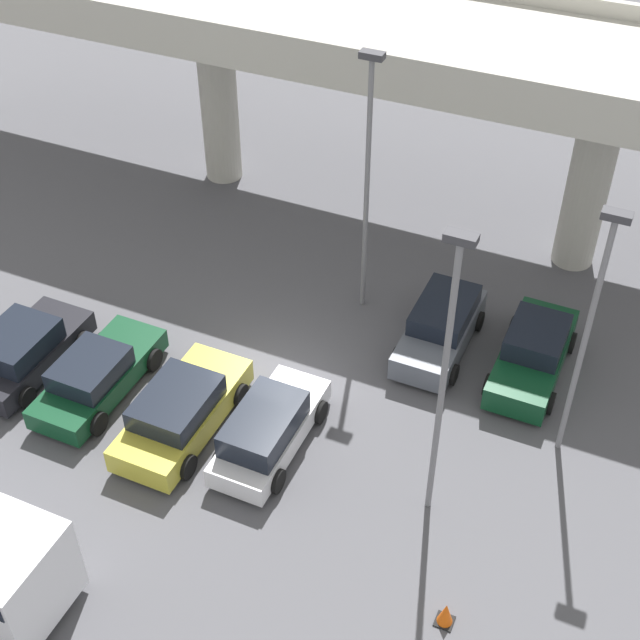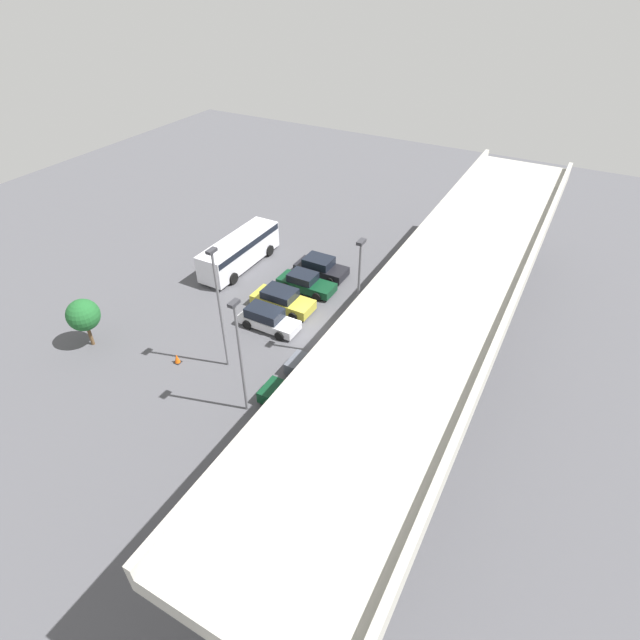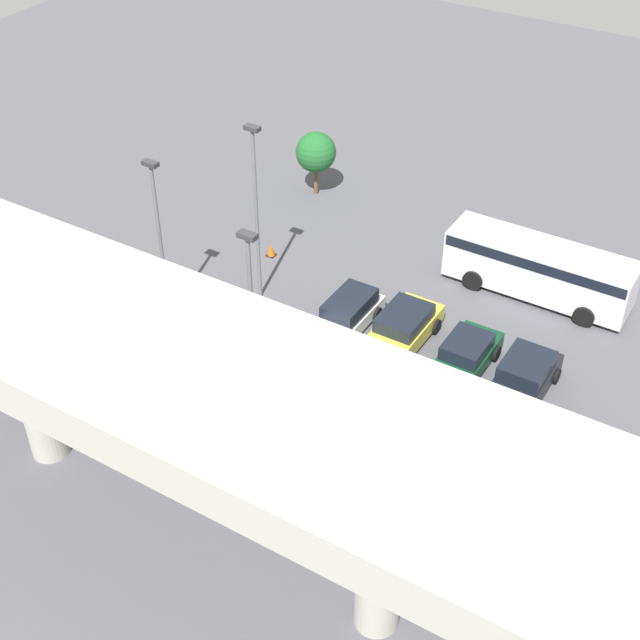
{
  "view_description": "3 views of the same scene",
  "coord_description": "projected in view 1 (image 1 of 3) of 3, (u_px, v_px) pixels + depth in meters",
  "views": [
    {
      "loc": [
        9.48,
        -17.19,
        19.04
      ],
      "look_at": [
        0.81,
        2.04,
        1.17
      ],
      "focal_mm": 50.0,
      "sensor_mm": 36.0,
      "label": 1
    },
    {
      "loc": [
        24.95,
        15.03,
        22.44
      ],
      "look_at": [
        0.47,
        1.57,
        1.56
      ],
      "focal_mm": 28.0,
      "sensor_mm": 36.0,
      "label": 2
    },
    {
      "loc": [
        -14.25,
        25.21,
        24.99
      ],
      "look_at": [
        1.85,
        -1.11,
        1.07
      ],
      "focal_mm": 50.0,
      "sensor_mm": 36.0,
      "label": 3
    }
  ],
  "objects": [
    {
      "name": "lamp_post_by_overpass",
      "position": [
        368.0,
        171.0,
        26.8
      ],
      "size": [
        0.7,
        0.35,
        8.9
      ],
      "color": "slate",
      "rests_on": "ground_plane"
    },
    {
      "name": "ground_plane",
      "position": [
        268.0,
        381.0,
        27.24
      ],
      "size": [
        91.42,
        91.42,
        0.0
      ],
      "primitive_type": "plane",
      "color": "#4C4C51"
    },
    {
      "name": "parked_car_4",
      "position": [
        441.0,
        327.0,
        28.02
      ],
      "size": [
        2.05,
        4.42,
        1.6
      ],
      "rotation": [
        0.0,
        0.0,
        -1.57
      ],
      "color": "#515660",
      "rests_on": "ground_plane"
    },
    {
      "name": "parked_car_1",
      "position": [
        97.0,
        375.0,
        26.46
      ],
      "size": [
        2.09,
        4.75,
        1.47
      ],
      "rotation": [
        0.0,
        0.0,
        1.57
      ],
      "color": "#0C381E",
      "rests_on": "ground_plane"
    },
    {
      "name": "parked_car_0",
      "position": [
        24.0,
        350.0,
        27.21
      ],
      "size": [
        2.24,
        4.43,
        1.59
      ],
      "rotation": [
        0.0,
        0.0,
        1.57
      ],
      "color": "black",
      "rests_on": "ground_plane"
    },
    {
      "name": "lamp_post_mid_lot",
      "position": [
        590.0,
        322.0,
        22.23
      ],
      "size": [
        0.7,
        0.35,
        7.91
      ],
      "color": "slate",
      "rests_on": "ground_plane"
    },
    {
      "name": "traffic_cone",
      "position": [
        446.0,
        614.0,
        20.82
      ],
      "size": [
        0.44,
        0.44,
        0.7
      ],
      "color": "black",
      "rests_on": "ground_plane"
    },
    {
      "name": "parked_car_5",
      "position": [
        533.0,
        353.0,
        27.11
      ],
      "size": [
        2.07,
        4.72,
        1.65
      ],
      "rotation": [
        0.0,
        0.0,
        -1.57
      ],
      "color": "#0C381E",
      "rests_on": "ground_plane"
    },
    {
      "name": "lamp_post_near_aisle",
      "position": [
        445.0,
        366.0,
        20.38
      ],
      "size": [
        0.7,
        0.35,
        8.74
      ],
      "color": "slate",
      "rests_on": "ground_plane"
    },
    {
      "name": "highway_overpass",
      "position": [
        396.0,
        53.0,
        30.07
      ],
      "size": [
        44.11,
        7.26,
        8.06
      ],
      "color": "#ADAAA0",
      "rests_on": "ground_plane"
    },
    {
      "name": "parked_car_3",
      "position": [
        268.0,
        429.0,
        24.71
      ],
      "size": [
        1.98,
        4.5,
        1.58
      ],
      "rotation": [
        0.0,
        0.0,
        1.57
      ],
      "color": "silver",
      "rests_on": "ground_plane"
    },
    {
      "name": "parked_car_2",
      "position": [
        181.0,
        411.0,
        25.25
      ],
      "size": [
        2.24,
        4.87,
        1.59
      ],
      "rotation": [
        0.0,
        0.0,
        1.57
      ],
      "color": "gold",
      "rests_on": "ground_plane"
    }
  ]
}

